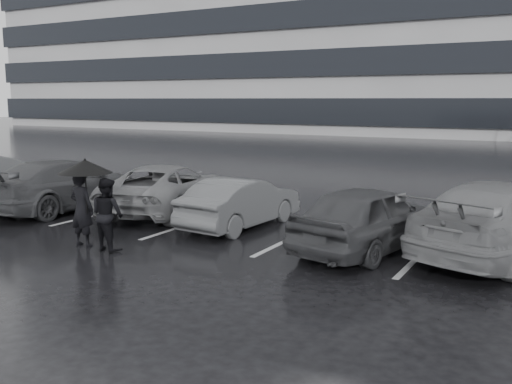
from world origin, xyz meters
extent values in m
plane|color=black|center=(0.00, 0.00, 0.00)|extent=(160.00, 160.00, 0.00)
cube|color=black|center=(-22.00, 48.00, 2.00)|extent=(60.60, 25.60, 2.20)
cube|color=black|center=(-22.00, 48.00, 6.00)|extent=(60.60, 25.60, 2.20)
cube|color=black|center=(-22.00, 48.00, 10.00)|extent=(60.60, 25.60, 2.20)
imported|color=black|center=(2.38, 1.59, 0.68)|extent=(2.32, 4.21, 1.35)
imported|color=#313134|center=(-0.95, 2.19, 0.59)|extent=(1.49, 3.67, 1.18)
imported|color=#505053|center=(-3.63, 2.77, 0.65)|extent=(3.22, 5.05, 1.30)
imported|color=black|center=(-6.29, 1.71, 0.70)|extent=(2.01, 4.82, 1.39)
imported|color=#505053|center=(4.85, 2.45, 0.73)|extent=(3.52, 5.45, 1.47)
imported|color=black|center=(-2.89, -0.96, 0.78)|extent=(0.59, 0.40, 1.56)
imported|color=black|center=(-2.20, -0.94, 0.74)|extent=(0.80, 0.66, 1.48)
cylinder|color=black|center=(-2.72, -0.98, 0.79)|extent=(0.02, 0.02, 1.58)
cone|color=black|center=(-2.72, -0.98, 1.68)|extent=(1.09, 1.09, 0.28)
sphere|color=black|center=(-2.72, -0.98, 1.82)|extent=(0.05, 0.05, 0.05)
cube|color=#A9A9AC|center=(-7.80, 2.50, 0.00)|extent=(0.12, 5.00, 0.00)
cube|color=#A9A9AC|center=(-5.00, 2.50, 0.00)|extent=(0.12, 5.00, 0.00)
cube|color=#A9A9AC|center=(-2.20, 2.50, 0.00)|extent=(0.12, 5.00, 0.00)
cube|color=#A9A9AC|center=(0.60, 2.50, 0.00)|extent=(0.12, 5.00, 0.00)
cube|color=#A9A9AC|center=(3.40, 2.50, 0.00)|extent=(0.12, 5.00, 0.00)
camera|label=1|loc=(5.88, -9.26, 3.02)|focal=40.00mm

